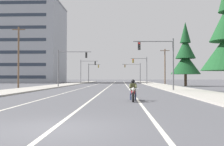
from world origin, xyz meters
TOP-DOWN VIEW (x-y plane):
  - ground_plane at (0.00, 0.00)m, footprint 400.00×400.00m
  - lane_stripe_center at (0.05, 45.00)m, footprint 0.16×100.00m
  - lane_stripe_left at (-3.60, 45.00)m, footprint 0.16×100.00m
  - lane_stripe_right at (3.36, 45.00)m, footprint 0.16×100.00m
  - sidewalk_kerb_right at (9.86, 40.00)m, footprint 4.40×110.00m
  - sidewalk_kerb_left at (-9.86, 40.00)m, footprint 4.40×110.00m
  - motorcycle_with_rider at (3.00, 9.30)m, footprint 0.70×2.19m
  - traffic_signal_near_right at (6.97, 21.80)m, footprint 4.78×0.43m
  - traffic_signal_near_left at (-6.53, 33.23)m, footprint 5.52×0.52m
  - traffic_signal_mid_right at (6.96, 48.00)m, footprint 3.67×0.55m
  - traffic_signal_mid_left at (-6.85, 56.36)m, footprint 4.46×0.50m
  - traffic_signal_far_right at (6.71, 72.32)m, footprint 5.82×0.51m
  - traffic_signal_far_left at (-7.26, 74.01)m, footprint 3.85×0.50m
  - utility_pole_left_near at (-13.22, 29.37)m, footprint 1.96×0.26m
  - utility_pole_right_far at (12.43, 50.54)m, footprint 2.15×0.26m
  - conifer_tree_right_verge_far at (14.22, 39.21)m, footprint 5.45×5.45m
  - apartment_building_far_left_block at (-29.56, 70.13)m, footprint 26.12×17.69m

SIDE VIEW (x-z plane):
  - ground_plane at x=0.00m, z-range 0.00..0.00m
  - lane_stripe_center at x=0.05m, z-range 0.00..0.01m
  - lane_stripe_left at x=-3.60m, z-range 0.00..0.01m
  - lane_stripe_right at x=3.36m, z-range 0.00..0.01m
  - sidewalk_kerb_right at x=9.86m, z-range 0.00..0.14m
  - sidewalk_kerb_left at x=-9.86m, z-range 0.00..0.14m
  - motorcycle_with_rider at x=3.00m, z-range -0.14..1.32m
  - traffic_signal_mid_right at x=6.96m, z-range 0.92..7.12m
  - traffic_signal_far_left at x=-7.26m, z-range 0.93..7.13m
  - traffic_signal_mid_left at x=-6.85m, z-range 0.97..7.17m
  - traffic_signal_near_right at x=6.97m, z-range 0.99..7.19m
  - traffic_signal_near_left at x=-6.53m, z-range 1.04..7.24m
  - traffic_signal_far_right at x=6.71m, z-range 1.06..7.26m
  - utility_pole_right_far at x=12.43m, z-range 0.21..8.44m
  - utility_pole_left_near at x=-13.22m, z-range 0.19..9.43m
  - conifer_tree_right_verge_far at x=14.22m, z-range -0.50..11.49m
  - apartment_building_far_left_block at x=-29.56m, z-range 0.00..24.93m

